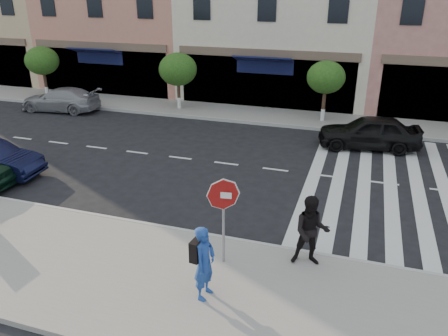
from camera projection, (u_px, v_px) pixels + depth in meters
ground at (188, 208)px, 13.95m from camera, size 120.00×120.00×0.00m
sidewalk_near at (128, 275)px, 10.63m from camera, size 60.00×4.50×0.15m
sidewalk_far at (266, 116)px, 23.55m from camera, size 60.00×3.00×0.15m
building_centre at (284, 4)px, 26.85m from camera, size 11.00×9.00×11.00m
street_tree_wa at (42, 61)px, 26.54m from camera, size 2.00×2.00×3.05m
street_tree_wb at (178, 70)px, 23.95m from camera, size 2.10×2.10×3.06m
street_tree_c at (326, 78)px, 21.63m from camera, size 1.90×1.90×3.04m
stop_sign at (223, 202)px, 10.35m from camera, size 0.81×0.15×2.29m
photographer at (205, 263)px, 9.47m from camera, size 0.49×0.68×1.74m
walker at (311, 231)px, 10.60m from camera, size 1.01×0.86×1.83m
car_far_left at (60, 99)px, 24.55m from camera, size 4.61×2.21×1.30m
car_far_mid at (369, 132)px, 18.84m from camera, size 4.46×2.27×1.45m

